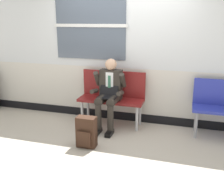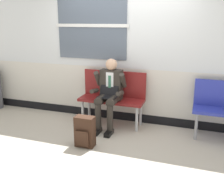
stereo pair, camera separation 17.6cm
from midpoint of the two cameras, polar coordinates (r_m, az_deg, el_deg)
The scene contains 5 objects.
ground_plane at distance 4.75m, azimuth -0.26°, elevation -8.94°, with size 18.00×18.00×0.00m, color #B2A899.
station_wall at distance 4.93m, azimuth 1.59°, elevation 8.64°, with size 6.61×0.16×2.77m.
bench_with_person at distance 4.87m, azimuth -0.99°, elevation -0.96°, with size 1.21×0.42×1.01m.
person_seated at distance 4.66m, azimuth -1.77°, elevation -0.53°, with size 0.57×0.70×1.26m.
backpack at distance 4.12m, azimuth -6.91°, elevation -9.36°, with size 0.30×0.21×0.49m.
Camera 1 is at (1.18, -4.17, 1.95)m, focal length 41.56 mm.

